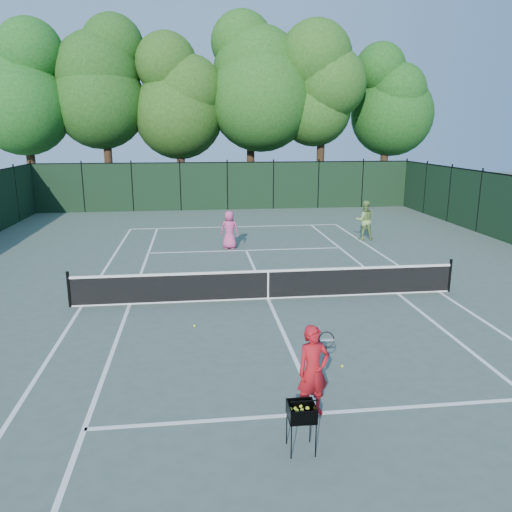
{
  "coord_description": "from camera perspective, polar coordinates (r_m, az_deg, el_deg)",
  "views": [
    {
      "loc": [
        -2.13,
        -14.24,
        4.94
      ],
      "look_at": [
        -0.24,
        1.0,
        1.1
      ],
      "focal_mm": 35.0,
      "sensor_mm": 36.0,
      "label": 1
    }
  ],
  "objects": [
    {
      "name": "sideline_singles_left",
      "position": [
        15.2,
        -14.23,
        -5.36
      ],
      "size": [
        0.1,
        23.77,
        0.01
      ],
      "primitive_type": "cube",
      "color": "white",
      "rests_on": "ground"
    },
    {
      "name": "loose_ball_near_cart",
      "position": [
        11.15,
        9.81,
        -12.3
      ],
      "size": [
        0.07,
        0.07,
        0.07
      ],
      "primitive_type": "sphere",
      "color": "#B8D32B",
      "rests_on": "ground"
    },
    {
      "name": "service_line_near",
      "position": [
        9.51,
        7.27,
        -17.38
      ],
      "size": [
        8.23,
        0.1,
        0.01
      ],
      "primitive_type": "cube",
      "color": "white",
      "rests_on": "ground"
    },
    {
      "name": "sideline_doubles_left",
      "position": [
        15.44,
        -19.3,
        -5.43
      ],
      "size": [
        0.1,
        23.77,
        0.01
      ],
      "primitive_type": "cube",
      "color": "white",
      "rests_on": "ground"
    },
    {
      "name": "player_pink",
      "position": [
        21.55,
        -3.05,
        3.02
      ],
      "size": [
        0.93,
        0.75,
        1.65
      ],
      "rotation": [
        0.0,
        0.0,
        2.82
      ],
      "color": "#CC4881",
      "rests_on": "ground"
    },
    {
      "name": "tree_0",
      "position": [
        37.49,
        -25.14,
        17.71
      ],
      "size": [
        6.4,
        6.4,
        13.14
      ],
      "color": "black",
      "rests_on": "ground"
    },
    {
      "name": "player_green",
      "position": [
        23.85,
        12.28,
        4.01
      ],
      "size": [
        0.94,
        0.76,
        1.83
      ],
      "rotation": [
        0.0,
        0.0,
        3.06
      ],
      "color": "#7FA753",
      "rests_on": "ground"
    },
    {
      "name": "fence_far",
      "position": [
        32.49,
        -3.29,
        7.95
      ],
      "size": [
        24.0,
        0.05,
        3.0
      ],
      "primitive_type": "cube",
      "color": "black",
      "rests_on": "ground"
    },
    {
      "name": "ball_hopper",
      "position": [
        8.2,
        5.22,
        -17.33
      ],
      "size": [
        0.44,
        0.44,
        0.82
      ],
      "rotation": [
        0.0,
        0.0,
        -0.03
      ],
      "color": "black",
      "rests_on": "ground"
    },
    {
      "name": "ground",
      "position": [
        15.22,
        1.37,
        -4.9
      ],
      "size": [
        90.0,
        90.0,
        0.0
      ],
      "primitive_type": "plane",
      "color": "#48574D",
      "rests_on": "ground"
    },
    {
      "name": "tree_2",
      "position": [
        36.16,
        -8.86,
        18.31
      ],
      "size": [
        6.0,
        6.0,
        12.4
      ],
      "color": "black",
      "rests_on": "ground"
    },
    {
      "name": "tree_1",
      "position": [
        36.9,
        -17.16,
        19.29
      ],
      "size": [
        6.8,
        6.8,
        13.98
      ],
      "color": "black",
      "rests_on": "ground"
    },
    {
      "name": "tennis_net",
      "position": [
        15.07,
        1.38,
        -3.19
      ],
      "size": [
        11.69,
        0.09,
        1.06
      ],
      "color": "black",
      "rests_on": "ground"
    },
    {
      "name": "service_line_far",
      "position": [
        21.33,
        -1.13,
        0.66
      ],
      "size": [
        8.23,
        0.1,
        0.01
      ],
      "primitive_type": "cube",
      "color": "white",
      "rests_on": "ground"
    },
    {
      "name": "tree_4",
      "position": [
        37.12,
        7.63,
        18.88
      ],
      "size": [
        6.2,
        6.2,
        12.97
      ],
      "color": "black",
      "rests_on": "ground"
    },
    {
      "name": "center_service_line",
      "position": [
        15.22,
        1.37,
        -4.89
      ],
      "size": [
        0.1,
        12.8,
        0.01
      ],
      "primitive_type": "cube",
      "color": "white",
      "rests_on": "ground"
    },
    {
      "name": "loose_ball_midcourt",
      "position": [
        13.17,
        -7.04,
        -7.94
      ],
      "size": [
        0.07,
        0.07,
        0.07
      ],
      "primitive_type": "sphere",
      "color": "yellow",
      "rests_on": "ground"
    },
    {
      "name": "sideline_singles_right",
      "position": [
        16.31,
        15.86,
        -4.13
      ],
      "size": [
        0.1,
        23.77,
        0.01
      ],
      "primitive_type": "cube",
      "color": "white",
      "rests_on": "ground"
    },
    {
      "name": "sideline_doubles_right",
      "position": [
        16.88,
        20.17,
        -3.85
      ],
      "size": [
        0.1,
        23.77,
        0.01
      ],
      "primitive_type": "cube",
      "color": "white",
      "rests_on": "ground"
    },
    {
      "name": "tree_3",
      "position": [
        36.99,
        -0.64,
        20.36
      ],
      "size": [
        7.0,
        7.0,
        14.45
      ],
      "color": "black",
      "rests_on": "ground"
    },
    {
      "name": "coach",
      "position": [
        9.08,
        6.55,
        -12.9
      ],
      "size": [
        0.85,
        0.77,
        1.68
      ],
      "rotation": [
        0.0,
        0.0,
        0.25
      ],
      "color": "#B6141C",
      "rests_on": "ground"
    },
    {
      "name": "baseline_far",
      "position": [
        26.67,
        -2.36,
        3.37
      ],
      "size": [
        10.97,
        0.1,
        0.01
      ],
      "primitive_type": "cube",
      "color": "white",
      "rests_on": "ground"
    },
    {
      "name": "tree_5",
      "position": [
        39.08,
        14.88,
        17.67
      ],
      "size": [
        5.8,
        5.8,
        12.23
      ],
      "color": "black",
      "rests_on": "ground"
    }
  ]
}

